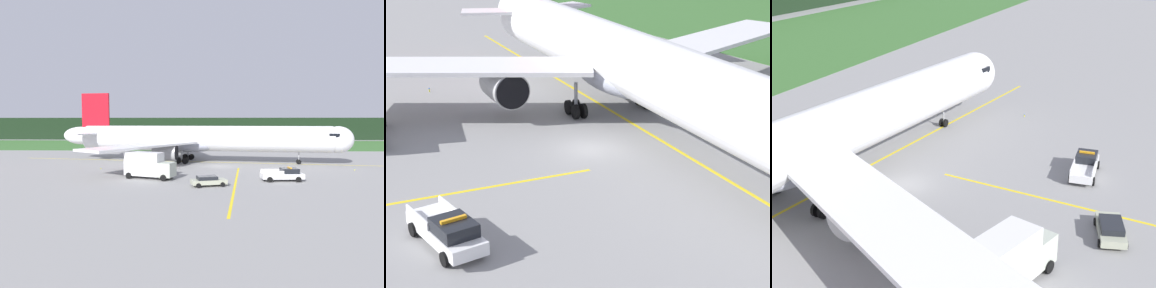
# 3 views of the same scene
# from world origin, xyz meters

# --- Properties ---
(ground) EXTENTS (320.00, 320.00, 0.00)m
(ground) POSITION_xyz_m (0.00, 0.00, 0.00)
(ground) COLOR gray
(taxiway_centerline_main) EXTENTS (78.39, 11.54, 0.01)m
(taxiway_centerline_main) POSITION_xyz_m (-3.18, 6.08, 0.00)
(taxiway_centerline_main) COLOR yellow
(taxiway_centerline_main) RESTS_ON ground
(airliner) EXTENTS (58.87, 48.62, 14.14)m
(airliner) POSITION_xyz_m (-3.99, 6.19, 4.62)
(airliner) COLOR silver
(airliner) RESTS_ON ground
(ops_pickup_truck) EXTENTS (5.79, 2.51, 1.94)m
(ops_pickup_truck) POSITION_xyz_m (8.10, -14.02, 0.90)
(ops_pickup_truck) COLOR white
(ops_pickup_truck) RESTS_ON ground
(taxiway_edge_light_west) EXTENTS (0.12, 0.12, 0.37)m
(taxiway_edge_light_west) POSITION_xyz_m (-20.54, -4.14, 0.20)
(taxiway_edge_light_west) COLOR yellow
(taxiway_edge_light_west) RESTS_ON ground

